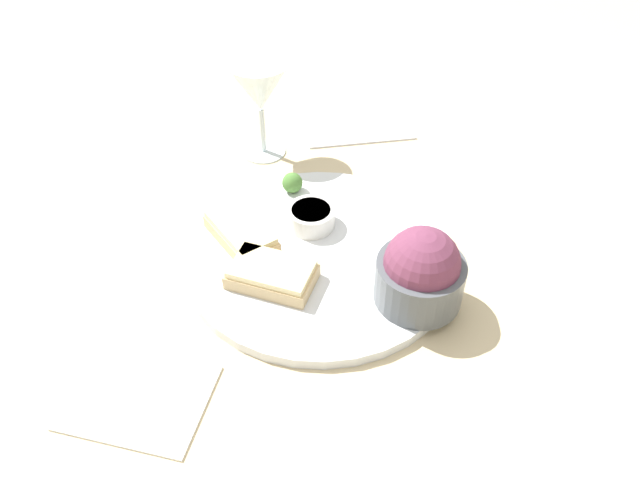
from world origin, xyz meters
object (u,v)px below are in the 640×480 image
sauce_ramekin (311,216)px  cheese_toast_far (241,233)px  napkin (139,396)px  fork (363,141)px  wine_glass (260,90)px  cheese_toast_near (272,274)px  salad_bowl (421,272)px

sauce_ramekin → cheese_toast_far: bearing=-117.8°
napkin → fork: (-0.14, 0.52, -0.00)m
sauce_ramekin → wine_glass: wine_glass is taller
napkin → cheese_toast_far: bearing=112.5°
sauce_ramekin → cheese_toast_near: size_ratio=0.53×
wine_glass → cheese_toast_near: bearing=-40.7°
cheese_toast_far → salad_bowl: bearing=18.5°
salad_bowl → wine_glass: 0.38m
sauce_ramekin → salad_bowl: bearing=-2.6°
cheese_toast_near → cheese_toast_far: bearing=163.9°
cheese_toast_near → napkin: 0.20m
fork → napkin: bearing=-75.0°
salad_bowl → cheese_toast_near: (-0.14, -0.10, -0.03)m
salad_bowl → cheese_toast_near: size_ratio=0.87×
sauce_ramekin → cheese_toast_far: 0.09m
sauce_ramekin → napkin: 0.31m
salad_bowl → wine_glass: size_ratio=0.68×
sauce_ramekin → napkin: (0.05, -0.31, -0.03)m
sauce_ramekin → cheese_toast_near: bearing=-70.2°
cheese_toast_near → napkin: cheese_toast_near is taller
sauce_ramekin → wine_glass: (-0.19, 0.09, 0.08)m
salad_bowl → wine_glass: wine_glass is taller
wine_glass → napkin: 0.47m
cheese_toast_far → fork: cheese_toast_far is taller
napkin → fork: 0.54m
salad_bowl → wine_glass: bearing=165.5°
cheese_toast_far → napkin: bearing=-67.5°
salad_bowl → fork: bearing=140.7°
sauce_ramekin → wine_glass: 0.22m
salad_bowl → cheese_toast_far: salad_bowl is taller
salad_bowl → napkin: (-0.13, -0.30, -0.05)m
cheese_toast_far → wine_glass: wine_glass is taller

